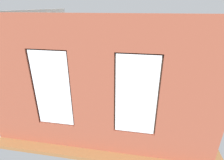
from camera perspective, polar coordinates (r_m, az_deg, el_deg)
ground_plane at (r=7.03m, az=0.23°, el=-6.28°), size 6.25×6.10×0.10m
brick_wall_with_windows at (r=3.94m, az=-6.23°, el=-3.81°), size 5.65×0.30×3.28m
white_wall_right at (r=7.18m, az=-22.62°, el=7.13°), size 0.10×5.10×3.28m
couch_by_window at (r=5.17m, az=-4.22°, el=-13.41°), size 1.88×0.87×0.80m
couch_left at (r=6.48m, az=18.54°, el=-6.47°), size 0.87×1.81×0.80m
coffee_table at (r=6.62m, az=1.08°, el=-3.98°), size 1.44×0.88×0.43m
cup_ceramic at (r=6.53m, az=-2.83°, el=-3.41°), size 0.09×0.09×0.10m
candle_jar at (r=6.45m, az=1.86°, el=-3.81°), size 0.08×0.08×0.10m
table_plant_small at (r=6.67m, az=-0.29°, el=-2.18°), size 0.14×0.14×0.22m
remote_silver at (r=6.69m, az=4.64°, el=-3.19°), size 0.13×0.17×0.02m
remote_gray at (r=6.60m, az=1.09°, el=-3.52°), size 0.15×0.16×0.02m
media_console at (r=7.58m, az=-18.71°, el=-2.85°), size 1.05×0.42×0.48m
tv_flatscreen at (r=7.35m, az=-19.30°, el=1.40°), size 1.09×0.20×0.73m
papasan_chair at (r=8.46m, az=1.01°, el=2.69°), size 1.12×1.12×0.70m
potted_plant_between_couches at (r=4.94m, az=11.99°, el=-11.49°), size 0.72×0.81×1.21m
potted_plant_beside_window_right at (r=5.67m, az=-25.17°, el=-7.59°), size 1.14×0.98×1.26m
potted_plant_corner_far_left at (r=4.97m, az=23.13°, el=-13.20°), size 0.85×0.88×1.18m
potted_plant_mid_room_small at (r=7.82m, az=5.93°, el=-0.09°), size 0.30×0.30×0.50m
potted_plant_foreground_right at (r=9.03m, az=-11.38°, el=5.72°), size 0.97×1.01×1.41m
potted_plant_near_tv at (r=6.43m, az=-18.67°, el=-4.47°), size 0.54×0.54×0.90m
potted_plant_corner_near_left at (r=8.61m, az=17.74°, el=3.89°), size 1.06×0.95×1.30m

